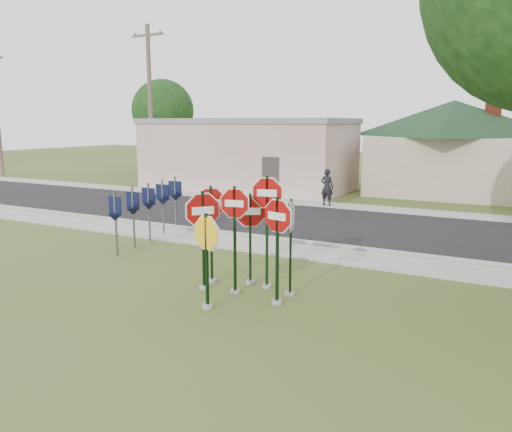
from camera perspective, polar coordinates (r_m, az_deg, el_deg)
The scene contains 19 objects.
ground at distance 10.80m, azimuth -4.98°, elevation -10.97°, with size 120.00×120.00×0.00m, color #3F531F.
sidewalk_near at distance 15.47m, azimuth 6.11°, elevation -4.17°, with size 60.00×1.60×0.06m, color gray.
road at distance 19.62m, azimuth 10.99°, elevation -1.17°, with size 60.00×7.00×0.04m, color black.
sidewalk_far at distance 23.70m, azimuth 14.03°, elevation 0.76°, with size 60.00×1.60×0.06m, color gray.
curb at distance 16.37m, azimuth 7.41°, elevation -3.23°, with size 60.00×0.20×0.14m, color gray.
stop_sign_center at distance 11.50m, azimuth -2.44°, elevation -1.16°, with size 0.96×0.24×2.64m.
stop_sign_yellow at distance 10.70m, azimuth -5.67°, elevation -3.84°, with size 1.02×0.28×2.19m.
stop_sign_left at distance 11.89m, azimuth -6.08°, elevation -1.09°, with size 0.77×0.90×2.51m.
stop_sign_right at distance 10.84m, azimuth 2.46°, elevation -2.33°, with size 1.01×0.25×2.50m.
stop_sign_back_right at distance 11.85m, azimuth 1.28°, elevation 0.06°, with size 1.03×0.24×2.86m.
stop_sign_back_left at distance 12.22m, azimuth -0.67°, elevation -1.17°, with size 0.94×0.59×2.40m.
stop_sign_far_right at distance 11.42m, azimuth 4.00°, elevation -2.18°, with size 0.26×0.97×2.38m.
stop_sign_far_left at distance 12.38m, azimuth -5.15°, elevation -0.56°, with size 0.79×0.69×2.55m.
route_sign_row at distance 17.11m, azimuth -12.15°, elevation 1.17°, with size 1.43×4.63×2.00m.
building_stucco at distance 30.18m, azimuth -0.94°, elevation 7.19°, with size 12.20×6.20×4.20m.
building_house at distance 30.62m, azimuth 21.57°, elevation 9.31°, with size 11.60×11.60×6.20m.
utility_pole_near at distance 30.63m, azimuth -11.99°, elevation 12.29°, with size 2.20×0.26×9.50m.
bg_tree_left at distance 41.25m, azimuth -10.59°, elevation 11.73°, with size 4.90×4.90×7.35m.
pedestrian at distance 24.02m, azimuth 8.12°, elevation 3.29°, with size 0.64×0.42×1.76m, color black.
Camera 1 is at (5.48, -8.42, 3.97)m, focal length 35.00 mm.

